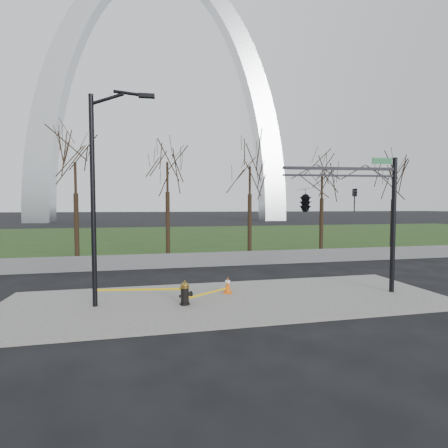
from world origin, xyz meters
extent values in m
plane|color=black|center=(0.00, 0.00, 0.00)|extent=(500.00, 500.00, 0.00)
cube|color=slate|center=(0.00, 0.00, 0.05)|extent=(18.00, 6.00, 0.10)
cube|color=#203B15|center=(0.00, 30.00, 0.03)|extent=(120.00, 40.00, 0.06)
cube|color=#59595B|center=(0.00, 8.00, 0.45)|extent=(60.00, 0.30, 0.90)
cylinder|color=black|center=(-1.90, -0.41, 0.13)|extent=(0.38, 0.38, 0.07)
cylinder|color=black|center=(-1.90, -0.41, 0.43)|extent=(0.29, 0.29, 0.67)
cylinder|color=black|center=(-1.69, -0.33, 0.49)|extent=(0.27, 0.25, 0.18)
cylinder|color=black|center=(-2.06, -0.47, 0.46)|extent=(0.14, 0.14, 0.11)
cylinder|color=brown|center=(-1.90, -0.41, 0.79)|extent=(0.33, 0.33, 0.07)
ellipsoid|color=brown|center=(-1.90, -0.41, 0.86)|extent=(0.31, 0.31, 0.23)
cylinder|color=brown|center=(-1.90, -0.41, 0.99)|extent=(0.07, 0.07, 0.09)
cube|color=#E7590C|center=(0.09, 0.90, 0.12)|extent=(0.46, 0.46, 0.04)
cone|color=#E7590C|center=(0.09, 0.90, 0.48)|extent=(0.29, 0.29, 0.68)
cylinder|color=white|center=(0.09, 0.90, 0.60)|extent=(0.22, 0.22, 0.10)
cylinder|color=black|center=(-5.25, 0.14, 4.00)|extent=(0.18, 0.18, 8.00)
cylinder|color=black|center=(-4.70, 0.11, 7.85)|extent=(1.27, 0.18, 0.56)
cylinder|color=black|center=(-3.85, 0.07, 8.10)|extent=(1.21, 0.18, 0.22)
cube|color=black|center=(-3.25, 0.04, 8.05)|extent=(0.61, 0.25, 0.14)
cylinder|color=black|center=(7.25, -0.43, 3.00)|extent=(0.20, 0.20, 6.00)
cube|color=black|center=(4.76, -0.16, 5.50)|extent=(4.98, 0.66, 0.12)
cube|color=black|center=(4.76, -0.16, 5.20)|extent=(4.98, 0.63, 0.08)
cube|color=#0C5926|center=(6.65, -0.37, 5.85)|extent=(0.90, 0.14, 0.25)
imported|color=black|center=(5.46, -0.24, 4.15)|extent=(0.18, 0.22, 1.00)
imported|color=black|center=(3.27, 0.00, 4.15)|extent=(0.80, 2.53, 1.00)
cube|color=#E0B00B|center=(-3.58, -0.14, 0.71)|extent=(3.35, 0.55, 0.08)
cube|color=#E0B00B|center=(-0.90, 0.24, 0.32)|extent=(2.00, 1.32, 0.08)
camera|label=1|loc=(-3.09, -12.94, 3.87)|focal=26.40mm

